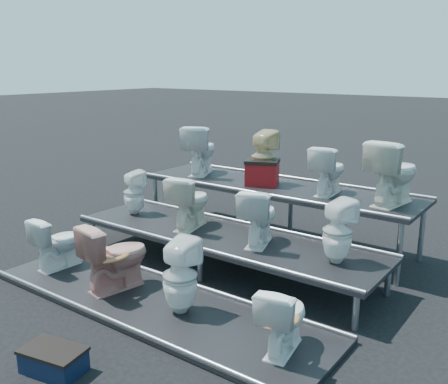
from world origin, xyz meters
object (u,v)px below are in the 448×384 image
Objects in this scene: toilet_9 at (264,157)px; toilet_10 at (328,170)px; toilet_4 at (134,192)px; toilet_11 at (393,172)px; toilet_7 at (338,231)px; toilet_3 at (283,317)px; toilet_2 at (180,276)px; red_crate at (262,174)px; step_stool at (54,362)px; toilet_6 at (259,216)px; toilet_1 at (115,256)px; toilet_5 at (190,201)px; toilet_0 at (58,242)px; toilet_8 at (200,150)px.

toilet_10 is at bearing -179.94° from toilet_9.
toilet_4 is 1.96m from toilet_9.
toilet_4 is at bearing 30.79° from toilet_11.
toilet_3 is at bearing 113.38° from toilet_7.
toilet_4 is (-2.01, 1.30, 0.32)m from toilet_2.
red_crate is 4.02m from step_stool.
toilet_10 is (0.29, 1.30, 0.38)m from toilet_6.
toilet_1 is 1.10× the size of toilet_5.
toilet_3 is 2.75m from toilet_11.
toilet_10 is (0.41, 2.60, 0.73)m from toilet_2.
toilet_0 is 3.46m from toilet_7.
toilet_2 is at bearing -176.89° from toilet_0.
toilet_6 reaches higher than toilet_4.
toilet_5 reaches higher than toilet_0.
toilet_11 is at bearing -100.84° from toilet_3.
toilet_4 is 0.90× the size of toilet_7.
toilet_3 is at bearing 112.10° from toilet_6.
toilet_11 is at bearing -138.89° from toilet_0.
toilet_11 reaches higher than toilet_0.
toilet_9 is at bearing 9.26° from toilet_11.
toilet_8 is at bearing -3.81° from toilet_7.
toilet_8 is 0.96× the size of toilet_11.
toilet_7 is (1.01, 0.00, 0.01)m from toilet_6.
toilet_10 is at bearing 157.57° from toilet_8.
toilet_0 is at bearing 43.04° from toilet_10.
toilet_7 is at bearing 162.04° from toilet_6.
red_crate is at bearing 11.66° from toilet_11.
red_crate is (-0.72, 1.22, 0.21)m from toilet_6.
toilet_9 reaches higher than toilet_5.
toilet_2 is 1.65m from toilet_5.
red_crate reaches higher than toilet_2.
toilet_8 is 1.25m from red_crate.
toilet_1 is 1.52× the size of step_stool.
toilet_0 is at bearing 12.99° from toilet_6.
toilet_6 is (2.17, 1.30, 0.41)m from toilet_0.
red_crate is at bearing 83.54° from step_stool.
toilet_3 is 0.90× the size of toilet_7.
toilet_5 is (1.09, 1.30, 0.42)m from toilet_0.
toilet_10 is at bearing -120.42° from toilet_6.
toilet_0 is 2.29m from step_stool.
toilet_4 is at bearing 59.03° from toilet_8.
toilet_3 is at bearing 103.62° from toilet_10.
toilet_9 is at bearing 88.85° from red_crate.
toilet_4 is at bearing -40.49° from toilet_1.
toilet_10 reaches higher than step_stool.
toilet_11 reaches higher than red_crate.
toilet_8 is at bearing -51.76° from toilet_6.
toilet_3 is 4.09m from toilet_8.
toilet_7 reaches higher than toilet_2.
toilet_4 is 1.40m from toilet_8.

